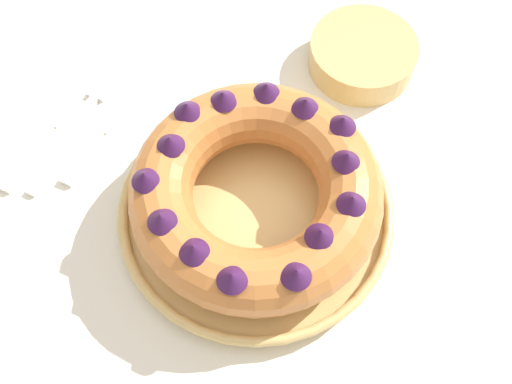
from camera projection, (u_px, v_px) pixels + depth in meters
name	position (u px, v px, depth m)	size (l,w,h in m)	color
ground_plane	(248.00, 359.00, 1.36)	(8.00, 8.00, 0.00)	#4C4742
dining_table	(243.00, 254.00, 0.78)	(1.59, 1.09, 0.73)	silver
serving_dish	(256.00, 211.00, 0.71)	(0.33, 0.33, 0.03)	tan
bundt_cake	(256.00, 191.00, 0.67)	(0.29, 0.29, 0.09)	#C67538
fork	(83.00, 116.00, 0.79)	(0.02, 0.22, 0.01)	white
serving_knife	(47.00, 128.00, 0.78)	(0.02, 0.23, 0.01)	white
cake_knife	(98.00, 133.00, 0.78)	(0.02, 0.19, 0.01)	white
side_bowl	(362.00, 55.00, 0.81)	(0.14, 0.14, 0.04)	tan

